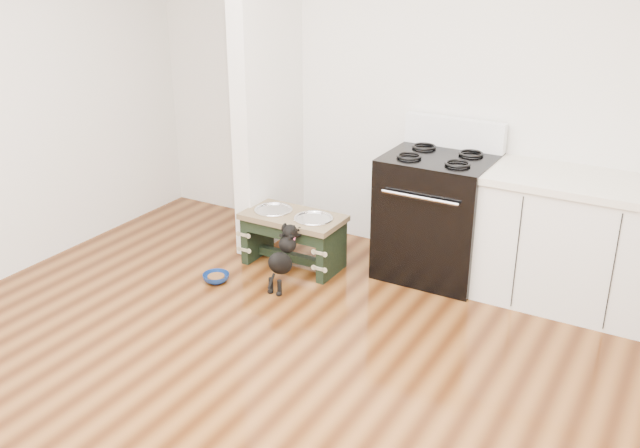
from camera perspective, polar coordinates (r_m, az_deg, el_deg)
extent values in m
plane|color=#3F1E0B|center=(3.97, -6.48, -15.09)|extent=(5.00, 5.00, 0.00)
plane|color=silver|center=(5.46, 8.70, 10.98)|extent=(5.00, 0.00, 5.00)
cube|color=silver|center=(5.65, -4.22, 11.54)|extent=(0.15, 0.80, 2.70)
cube|color=black|center=(5.32, 9.27, 0.60)|extent=(0.76, 0.65, 0.92)
cube|color=black|center=(5.07, 7.96, -1.15)|extent=(0.58, 0.02, 0.50)
cylinder|color=silver|center=(4.92, 7.98, 2.11)|extent=(0.56, 0.02, 0.02)
cube|color=white|center=(5.39, 10.71, 7.19)|extent=(0.76, 0.08, 0.22)
torus|color=black|center=(5.10, 7.14, 5.40)|extent=(0.18, 0.18, 0.02)
torus|color=black|center=(4.98, 10.95, 4.75)|extent=(0.18, 0.18, 0.02)
torus|color=black|center=(5.35, 8.33, 6.15)|extent=(0.18, 0.18, 0.02)
torus|color=black|center=(5.23, 11.99, 5.53)|extent=(0.18, 0.18, 0.02)
cube|color=silver|center=(5.13, 19.60, -1.67)|extent=(1.20, 0.60, 0.86)
cube|color=beige|center=(4.97, 20.27, 3.14)|extent=(1.24, 0.64, 0.05)
cube|color=black|center=(5.06, 18.46, -6.66)|extent=(1.20, 0.06, 0.10)
cube|color=black|center=(5.65, -5.02, -0.81)|extent=(0.06, 0.37, 0.38)
cube|color=black|center=(5.33, 0.95, -2.23)|extent=(0.06, 0.37, 0.38)
cube|color=black|center=(5.29, -3.11, -0.73)|extent=(0.61, 0.03, 0.09)
cube|color=black|center=(5.53, -2.11, -2.69)|extent=(0.61, 0.06, 0.06)
cube|color=brown|center=(5.40, -2.16, 0.54)|extent=(0.77, 0.41, 0.04)
cylinder|color=silver|center=(5.49, -3.74, 0.90)|extent=(0.26, 0.26, 0.05)
cylinder|color=silver|center=(5.31, -0.53, 0.21)|extent=(0.26, 0.26, 0.05)
torus|color=silver|center=(5.48, -3.75, 1.15)|extent=(0.30, 0.30, 0.02)
torus|color=silver|center=(5.30, -0.53, 0.46)|extent=(0.30, 0.30, 0.02)
cylinder|color=black|center=(5.13, -3.95, -4.91)|extent=(0.03, 0.03, 0.12)
cylinder|color=black|center=(5.10, -3.26, -5.10)|extent=(0.03, 0.03, 0.12)
sphere|color=black|center=(5.14, -4.00, -5.40)|extent=(0.04, 0.04, 0.04)
sphere|color=black|center=(5.11, -3.31, -5.60)|extent=(0.04, 0.04, 0.04)
ellipsoid|color=black|center=(5.10, -3.19, -3.16)|extent=(0.13, 0.31, 0.28)
sphere|color=black|center=(5.13, -2.62, -1.64)|extent=(0.13, 0.13, 0.13)
sphere|color=black|center=(5.13, -2.41, -0.63)|extent=(0.11, 0.11, 0.11)
sphere|color=black|center=(5.20, -2.32, -0.28)|extent=(0.04, 0.04, 0.04)
sphere|color=black|center=(5.16, -1.64, -0.43)|extent=(0.04, 0.04, 0.04)
cylinder|color=black|center=(5.05, -3.91, -4.58)|extent=(0.02, 0.09, 0.10)
torus|color=#EC4570|center=(5.13, -2.50, -1.12)|extent=(0.10, 0.07, 0.10)
imported|color=navy|center=(5.34, -8.31, -4.29)|extent=(0.26, 0.26, 0.06)
cylinder|color=#513617|center=(5.34, -8.31, -4.24)|extent=(0.13, 0.13, 0.03)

